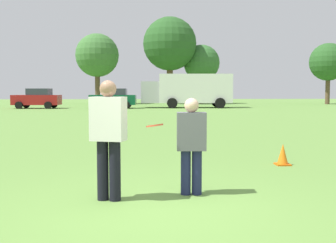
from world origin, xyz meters
name	(u,v)px	position (x,y,z in m)	size (l,w,h in m)	color
ground_plane	(156,209)	(0.00, 0.00, 0.00)	(143.53, 143.53, 0.00)	#608C3D
player_thrower	(108,133)	(-0.70, 0.52, 1.03)	(0.57, 0.43, 1.83)	black
player_defender	(191,141)	(0.60, 0.78, 0.87)	(0.48, 0.30, 1.55)	#1E234C
frisbee	(155,125)	(0.01, 0.61, 1.14)	(0.27, 0.27, 0.08)	#E54C33
traffic_cone	(283,155)	(3.00, 3.25, 0.23)	(0.32, 0.32, 0.48)	#D8590C
parked_car_mid_left	(37,98)	(-9.36, 33.25, 0.92)	(4.31, 2.43, 1.82)	maroon
parked_car_center	(114,98)	(-2.40, 32.99, 0.92)	(4.31, 2.43, 1.82)	#0C4C2D
box_truck	(189,89)	(4.65, 33.66, 1.75)	(8.64, 3.37, 3.18)	white
tree_west_oak	(97,56)	(-5.00, 45.37, 5.82)	(5.21, 5.21, 8.46)	brown
tree_west_maple	(170,44)	(3.74, 44.72, 7.18)	(6.43, 6.43, 10.44)	brown
tree_center_elm	(202,63)	(7.77, 45.80, 5.01)	(4.48, 4.48, 7.28)	brown
tree_east_birch	(328,62)	(22.40, 42.39, 4.97)	(4.45, 4.45, 7.23)	brown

